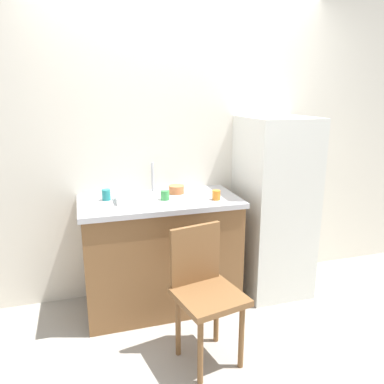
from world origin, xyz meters
TOP-DOWN VIEW (x-y plane):
  - ground_plane at (0.00, 0.00)m, footprint 8.00×8.00m
  - back_wall at (0.00, 1.00)m, footprint 4.80×0.10m
  - cabinet_base at (-0.26, 0.65)m, footprint 1.20×0.60m
  - countertop at (-0.26, 0.65)m, footprint 1.24×0.64m
  - faucet at (-0.26, 0.90)m, footprint 0.02×0.02m
  - refrigerator at (0.74, 0.65)m, footprint 0.55×0.60m
  - chair at (-0.12, -0.06)m, footprint 0.47×0.47m
  - dish_tray at (-0.46, 0.65)m, footprint 0.28×0.20m
  - terracotta_bowl at (-0.09, 0.78)m, footprint 0.13×0.13m
  - cup_orange at (0.16, 0.50)m, footprint 0.06×0.06m
  - cup_teal at (-0.66, 0.74)m, footprint 0.07×0.07m
  - cup_green at (-0.22, 0.62)m, footprint 0.07×0.07m

SIDE VIEW (x-z plane):
  - ground_plane at x=0.00m, z-range 0.00..0.00m
  - cabinet_base at x=-0.26m, z-range 0.00..0.88m
  - chair at x=-0.12m, z-range 0.05..0.94m
  - refrigerator at x=0.74m, z-range 0.00..1.53m
  - countertop at x=-0.26m, z-range 0.88..0.92m
  - dish_tray at x=-0.46m, z-range 0.92..0.97m
  - terracotta_bowl at x=-0.09m, z-range 0.92..0.98m
  - cup_green at x=-0.22m, z-range 0.92..0.99m
  - cup_orange at x=0.16m, z-range 0.92..0.99m
  - cup_teal at x=-0.66m, z-range 0.92..1.00m
  - faucet at x=-0.26m, z-range 0.92..1.17m
  - back_wall at x=0.00m, z-range 0.00..2.61m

